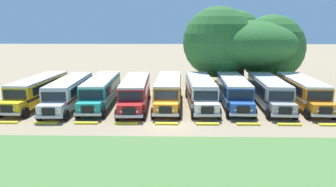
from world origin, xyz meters
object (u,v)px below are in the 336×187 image
at_px(parked_bus_slot_6, 233,90).
at_px(broad_shade_tree, 242,44).
at_px(parked_bus_slot_1, 69,91).
at_px(parked_bus_slot_2, 101,90).
at_px(parked_bus_slot_8, 302,90).
at_px(parked_bus_slot_5, 200,90).
at_px(parked_bus_slot_7, 269,91).
at_px(parked_bus_slot_3, 135,91).
at_px(parked_bus_slot_0, 38,89).
at_px(parked_bus_slot_4, 168,90).

relative_size(parked_bus_slot_6, broad_shade_tree, 0.65).
distance_m(parked_bus_slot_1, parked_bus_slot_2, 3.26).
bearing_deg(parked_bus_slot_8, parked_bus_slot_5, -86.79).
distance_m(parked_bus_slot_2, parked_bus_slot_7, 17.70).
height_order(parked_bus_slot_3, parked_bus_slot_6, same).
bearing_deg(parked_bus_slot_0, broad_shade_tree, 116.10).
bearing_deg(parked_bus_slot_6, parked_bus_slot_7, 88.97).
relative_size(parked_bus_slot_2, parked_bus_slot_4, 1.00).
relative_size(parked_bus_slot_3, parked_bus_slot_4, 1.00).
distance_m(parked_bus_slot_3, parked_bus_slot_5, 6.86).
bearing_deg(parked_bus_slot_2, parked_bus_slot_1, -77.63).
relative_size(parked_bus_slot_6, parked_bus_slot_7, 1.00).
distance_m(parked_bus_slot_5, parked_bus_slot_7, 7.18).
bearing_deg(parked_bus_slot_3, parked_bus_slot_2, -99.04).
bearing_deg(parked_bus_slot_7, parked_bus_slot_3, -85.10).
bearing_deg(parked_bus_slot_1, parked_bus_slot_2, 102.07).
distance_m(parked_bus_slot_0, parked_bus_slot_4, 13.93).
distance_m(parked_bus_slot_2, broad_shade_tree, 20.30).
bearing_deg(broad_shade_tree, parked_bus_slot_7, -86.13).
relative_size(parked_bus_slot_4, parked_bus_slot_5, 1.00).
xyz_separation_m(parked_bus_slot_0, parked_bus_slot_1, (3.61, -0.79, 0.00)).
height_order(parked_bus_slot_0, parked_bus_slot_5, same).
distance_m(parked_bus_slot_4, parked_bus_slot_5, 3.38).
bearing_deg(parked_bus_slot_8, parked_bus_slot_0, -87.23).
height_order(parked_bus_slot_1, parked_bus_slot_2, same).
relative_size(parked_bus_slot_1, broad_shade_tree, 0.64).
xyz_separation_m(parked_bus_slot_4, parked_bus_slot_5, (3.38, -0.01, 0.00)).
xyz_separation_m(parked_bus_slot_2, broad_shade_tree, (17.01, 10.23, 4.27)).
height_order(parked_bus_slot_2, parked_bus_slot_8, same).
relative_size(parked_bus_slot_5, parked_bus_slot_6, 1.00).
distance_m(parked_bus_slot_5, parked_bus_slot_6, 3.52).
xyz_separation_m(parked_bus_slot_5, parked_bus_slot_6, (3.51, 0.20, 0.00)).
bearing_deg(parked_bus_slot_7, parked_bus_slot_0, -86.99).
bearing_deg(parked_bus_slot_5, broad_shade_tree, 146.22).
xyz_separation_m(parked_bus_slot_2, parked_bus_slot_8, (21.19, 0.12, 0.00)).
xyz_separation_m(parked_bus_slot_1, parked_bus_slot_3, (6.85, 0.32, 0.00)).
bearing_deg(parked_bus_slot_6, parked_bus_slot_4, -86.24).
height_order(parked_bus_slot_1, parked_bus_slot_7, same).
xyz_separation_m(parked_bus_slot_4, parked_bus_slot_7, (10.56, -0.01, 0.00)).
bearing_deg(parked_bus_slot_0, parked_bus_slot_4, 92.82).
relative_size(parked_bus_slot_0, parked_bus_slot_4, 1.00).
distance_m(parked_bus_slot_6, parked_bus_slot_7, 3.67).
distance_m(parked_bus_slot_1, parked_bus_slot_4, 10.35).
height_order(parked_bus_slot_1, parked_bus_slot_5, same).
bearing_deg(parked_bus_slot_0, parked_bus_slot_2, 92.76).
relative_size(parked_bus_slot_4, parked_bus_slot_6, 1.00).
xyz_separation_m(parked_bus_slot_0, parked_bus_slot_3, (10.46, -0.47, 0.00)).
bearing_deg(parked_bus_slot_7, parked_bus_slot_1, -84.82).
distance_m(parked_bus_slot_0, parked_bus_slot_5, 17.30).
bearing_deg(parked_bus_slot_6, parked_bus_slot_1, -84.62).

